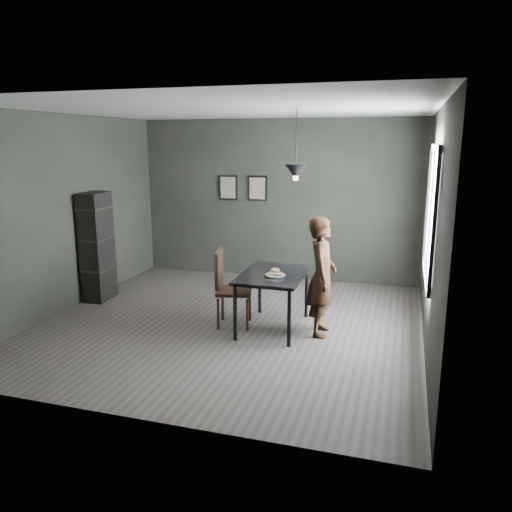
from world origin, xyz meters
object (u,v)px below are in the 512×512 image
(wood_chair, at_px, (227,283))
(shelf_unit, at_px, (97,247))
(cafe_table, at_px, (273,279))
(white_plate, at_px, (275,275))
(pendant_lamp, at_px, (296,171))
(woman, at_px, (322,277))

(wood_chair, xyz_separation_m, shelf_unit, (-2.31, 0.51, 0.25))
(cafe_table, height_order, white_plate, white_plate)
(pendant_lamp, bearing_deg, shelf_unit, 173.80)
(white_plate, xyz_separation_m, wood_chair, (-0.66, 0.05, -0.18))
(white_plate, height_order, wood_chair, wood_chair)
(shelf_unit, bearing_deg, pendant_lamp, -11.67)
(cafe_table, distance_m, woman, 0.64)
(cafe_table, relative_size, pendant_lamp, 1.39)
(woman, height_order, wood_chair, woman)
(cafe_table, height_order, wood_chair, wood_chair)
(white_plate, bearing_deg, wood_chair, 175.28)
(cafe_table, relative_size, wood_chair, 1.18)
(woman, bearing_deg, shelf_unit, 76.88)
(cafe_table, bearing_deg, woman, -1.38)
(cafe_table, distance_m, shelf_unit, 2.96)
(shelf_unit, bearing_deg, cafe_table, -14.12)
(cafe_table, relative_size, white_plate, 5.22)
(white_plate, distance_m, woman, 0.59)
(woman, bearing_deg, cafe_table, 82.88)
(wood_chair, bearing_deg, pendant_lamp, -1.01)
(cafe_table, xyz_separation_m, wood_chair, (-0.61, -0.07, -0.09))
(cafe_table, bearing_deg, pendant_lamp, 21.80)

